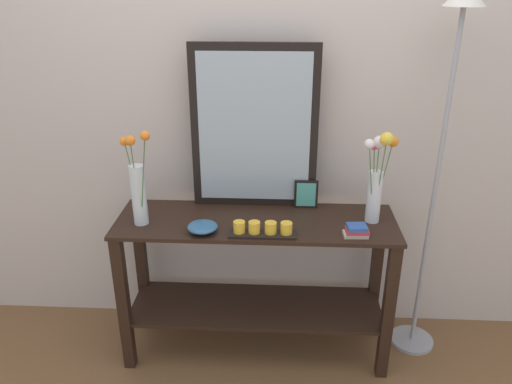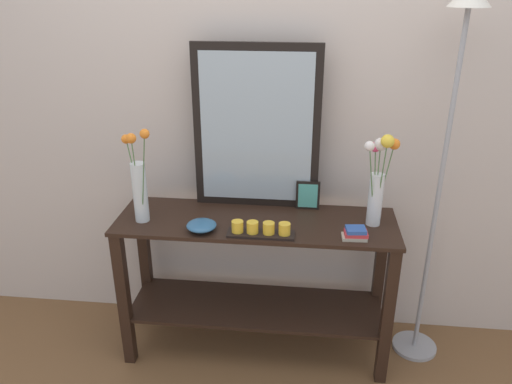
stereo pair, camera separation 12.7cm
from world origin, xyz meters
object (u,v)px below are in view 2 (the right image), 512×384
Objects in this scene: console_table at (256,269)px; mirror_leaning at (256,129)px; vase_right at (378,179)px; candle_tray at (261,230)px; floor_lamp at (449,127)px; tall_vase_left at (139,184)px; picture_frame_small at (308,195)px; decorative_bowl at (201,225)px; book_stack at (355,233)px.

mirror_leaning is (-0.02, 0.19, 0.71)m from console_table.
vase_right is 0.60m from candle_tray.
vase_right is 0.40m from floor_lamp.
vase_right is at bearing 3.84° from tall_vase_left.
tall_vase_left reaches higher than candle_tray.
decorative_bowl is at bearing -149.27° from picture_frame_small.
decorative_bowl is (-0.29, 0.02, -0.00)m from candle_tray.
console_table is 2.94× the size of vase_right.
book_stack is at bearing -0.03° from decorative_bowl.
book_stack is (0.48, -0.14, 0.32)m from console_table.
decorative_bowl is 1.25m from floor_lamp.
decorative_bowl is at bearing 179.97° from book_stack.
vase_right is (1.14, 0.08, 0.05)m from tall_vase_left.
vase_right is 3.96× the size of book_stack.
console_table is 0.74m from mirror_leaning.
candle_tray reaches higher than decorative_bowl.
picture_frame_small is 0.38m from book_stack.
mirror_leaning is 0.44× the size of floor_lamp.
decorative_bowl is (-0.23, -0.33, -0.39)m from mirror_leaning.
tall_vase_left reaches higher than console_table.
tall_vase_left is 4.20× the size of book_stack.
tall_vase_left is 1.49m from floor_lamp.
mirror_leaning reaches higher than book_stack.
candle_tray is 0.17× the size of floor_lamp.
tall_vase_left reaches higher than book_stack.
floor_lamp reaches higher than tall_vase_left.
decorative_bowl is (-0.50, -0.30, -0.05)m from picture_frame_small.
floor_lamp is at bearing 6.07° from tall_vase_left.
console_table is at bearing -179.29° from vase_right.
candle_tray is 0.99m from floor_lamp.
mirror_leaning is 0.56m from decorative_bowl.
floor_lamp is (0.89, 0.08, 0.78)m from console_table.
candle_tray is at bearing -80.42° from mirror_leaning.
book_stack is 0.65m from floor_lamp.
tall_vase_left is 3.30× the size of picture_frame_small.
floor_lamp reaches higher than vase_right.
console_table is 1.67× the size of mirror_leaning.
decorative_bowl is (-0.25, -0.14, 0.32)m from console_table.
floor_lamp is (0.63, -0.08, 0.41)m from picture_frame_small.
floor_lamp is at bearing 11.12° from decorative_bowl.
picture_frame_small is at bearing -5.56° from mirror_leaning.
tall_vase_left is (-0.56, -0.07, 0.49)m from console_table.
picture_frame_small is 1.27× the size of book_stack.
mirror_leaning is at bearing 173.59° from floor_lamp.
console_table is 2.77× the size of tall_vase_left.
floor_lamp reaches higher than picture_frame_small.
vase_right is (0.60, -0.18, -0.18)m from mirror_leaning.
mirror_leaning reaches higher than decorative_bowl.
picture_frame_small is at bearing 32.22° from console_table.
tall_vase_left is at bearing -154.84° from mirror_leaning.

